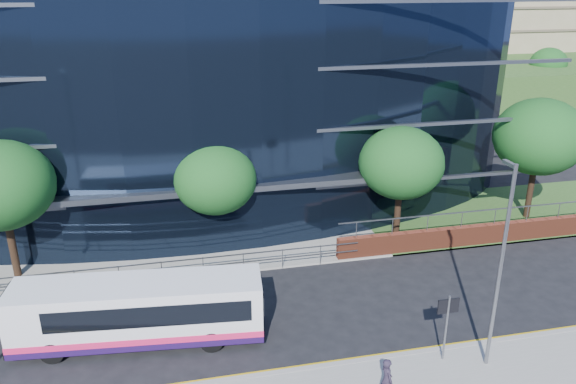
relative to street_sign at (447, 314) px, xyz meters
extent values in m
plane|color=black|center=(-4.50, 1.59, -2.15)|extent=(200.00, 200.00, 0.00)
cube|color=gray|center=(-4.50, 0.59, -2.07)|extent=(80.00, 0.25, 0.16)
cube|color=gold|center=(-4.50, 0.79, -2.14)|extent=(80.00, 0.08, 0.01)
cube|color=gold|center=(-4.50, 0.94, -2.14)|extent=(80.00, 0.08, 0.01)
cube|color=gray|center=(-10.50, 12.59, -2.10)|extent=(50.00, 8.00, 0.10)
cube|color=black|center=(-8.50, 25.59, 5.85)|extent=(38.00, 16.00, 16.00)
cube|color=#595E66|center=(-8.50, 11.09, 1.55)|extent=(22.00, 1.20, 0.30)
cube|color=slate|center=(-12.50, 8.59, -1.10)|extent=(24.00, 0.05, 0.05)
cube|color=slate|center=(-12.50, 8.59, -1.55)|extent=(24.00, 0.05, 0.05)
cylinder|color=slate|center=(-12.50, 8.59, -1.60)|extent=(0.04, 0.04, 1.10)
cube|color=#2D511E|center=(27.50, 57.59, -0.15)|extent=(60.00, 42.00, 4.00)
cylinder|color=slate|center=(0.00, -0.01, -0.60)|extent=(0.08, 0.08, 2.80)
cube|color=black|center=(0.00, 0.01, 0.35)|extent=(0.85, 0.06, 0.60)
cylinder|color=black|center=(-17.50, 10.59, -0.50)|extent=(0.36, 0.36, 3.30)
ellipsoid|color=#154B1C|center=(-17.50, 10.59, 2.73)|extent=(4.95, 4.95, 4.21)
cylinder|color=black|center=(-7.50, 11.09, -0.72)|extent=(0.36, 0.36, 2.86)
ellipsoid|color=#154B1C|center=(-7.50, 11.09, 2.08)|extent=(4.29, 4.29, 3.65)
cylinder|color=black|center=(2.50, 10.59, -0.61)|extent=(0.36, 0.36, 3.08)
ellipsoid|color=#154B1C|center=(2.50, 10.59, 2.40)|extent=(4.62, 4.62, 3.93)
cylinder|color=black|center=(11.50, 11.59, -0.39)|extent=(0.36, 0.36, 3.52)
ellipsoid|color=#154B1C|center=(11.50, 11.59, 3.05)|extent=(5.28, 5.28, 4.49)
cylinder|color=black|center=(19.50, 41.59, -0.61)|extent=(0.36, 0.36, 3.08)
ellipsoid|color=#154B1C|center=(19.50, 41.59, 2.40)|extent=(4.62, 4.62, 3.93)
cylinder|color=black|center=(35.50, 43.59, -0.72)|extent=(0.36, 0.36, 2.86)
ellipsoid|color=#154B1C|center=(35.50, 43.59, 2.08)|extent=(4.29, 4.29, 3.65)
cylinder|color=slate|center=(1.50, -0.61, 2.00)|extent=(0.14, 0.14, 8.00)
cube|color=slate|center=(1.50, -0.26, 5.90)|extent=(0.15, 0.70, 0.12)
cube|color=silver|center=(-11.39, 3.89, -0.65)|extent=(10.02, 3.22, 2.37)
cube|color=#241045|center=(-11.39, 3.89, -1.70)|extent=(10.05, 3.27, 0.27)
cube|color=#E8215D|center=(-11.39, 3.89, -1.43)|extent=(10.05, 3.27, 0.27)
cube|color=black|center=(-10.86, 3.83, -0.31)|extent=(8.07, 3.07, 0.90)
cube|color=black|center=(-16.32, 4.39, -0.54)|extent=(0.27, 1.92, 1.39)
cube|color=black|center=(-16.33, 4.39, 0.29)|extent=(0.28, 1.84, 0.36)
cube|color=yellow|center=(-16.35, 4.62, 0.29)|extent=(0.14, 0.98, 0.20)
cube|color=black|center=(-16.32, 4.39, -1.75)|extent=(0.32, 2.15, 0.21)
cylinder|color=black|center=(-14.70, 3.22, -1.70)|extent=(0.92, 0.36, 0.90)
cylinder|color=black|center=(-8.64, 2.60, -1.70)|extent=(0.92, 0.36, 0.90)
imported|color=#282030|center=(-2.99, -1.61, -1.17)|extent=(0.47, 0.65, 1.66)
camera|label=1|loc=(-9.71, -16.20, 11.82)|focal=35.00mm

